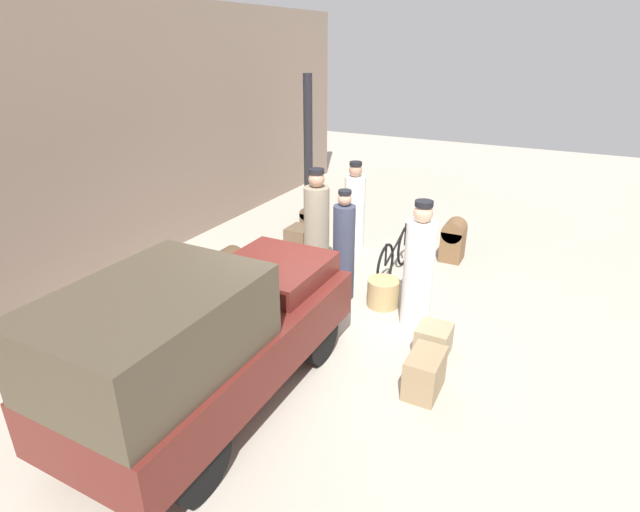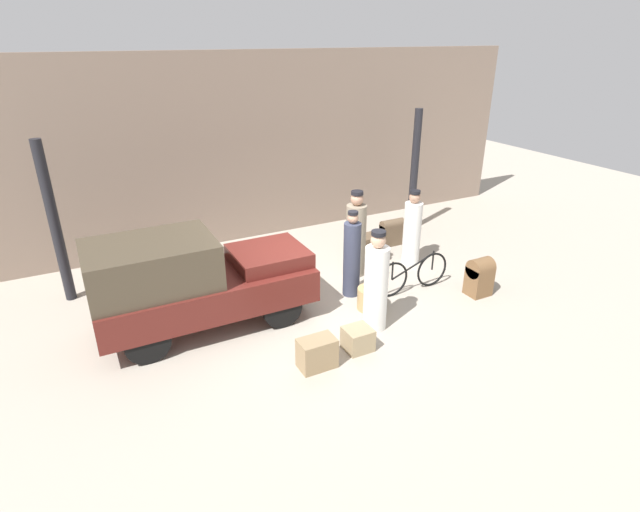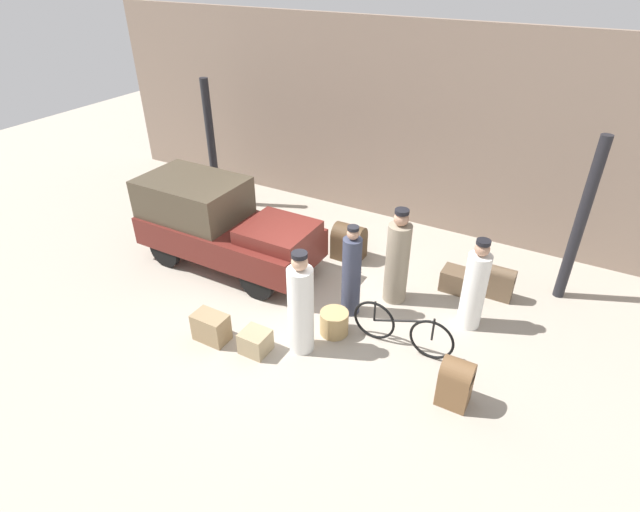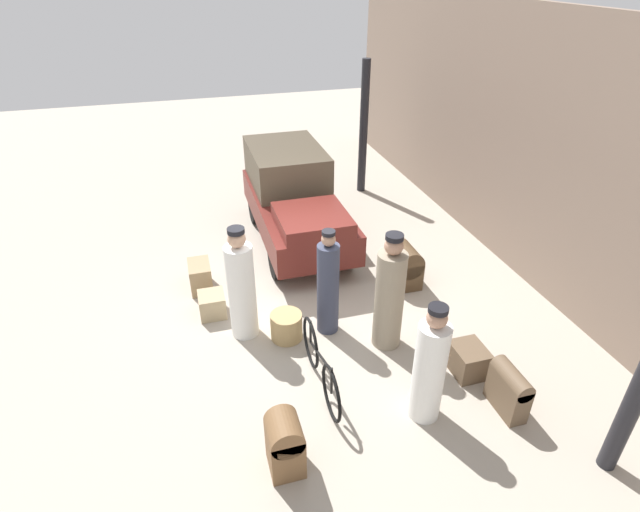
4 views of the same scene
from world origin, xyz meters
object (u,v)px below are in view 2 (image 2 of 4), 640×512
conductor_in_dark_uniform (376,285)px  suitcase_tan_flat (480,276)px  suitcase_small_leather (317,353)px  porter_lifting_near_truck (352,257)px  porter_carrying_trunk (412,231)px  trunk_barrel_dark (279,255)px  bicycle (412,274)px  trunk_large_brown (358,339)px  suitcase_black_upright (392,231)px  wicker_basket (370,298)px  porter_standing_middle (356,237)px  trunk_umber_medium (369,244)px  truck (192,280)px

conductor_in_dark_uniform → suitcase_tan_flat: size_ratio=2.35×
conductor_in_dark_uniform → suitcase_small_leather: 1.65m
suitcase_small_leather → porter_lifting_near_truck: bearing=47.0°
porter_carrying_trunk → trunk_barrel_dark: bearing=161.0°
bicycle → trunk_large_brown: (-2.05, -1.26, -0.19)m
trunk_large_brown → suitcase_small_leather: suitcase_small_leather is taller
suitcase_tan_flat → suitcase_black_upright: bearing=91.1°
wicker_basket → porter_standing_middle: porter_standing_middle is taller
porter_carrying_trunk → trunk_large_brown: (-2.87, -2.40, -0.59)m
trunk_umber_medium → trunk_barrel_dark: (-2.33, 0.05, 0.17)m
truck → trunk_umber_medium: bearing=17.3°
wicker_basket → trunk_umber_medium: bearing=57.9°
porter_standing_middle → suitcase_black_upright: 1.99m
conductor_in_dark_uniform → trunk_barrel_dark: size_ratio=2.40×
porter_standing_middle → trunk_barrel_dark: porter_standing_middle is taller
truck → suitcase_tan_flat: bearing=-14.6°
porter_standing_middle → conductor_in_dark_uniform: (-0.82, -2.03, -0.01)m
suitcase_black_upright → trunk_barrel_dark: (-3.07, -0.08, 0.03)m
porter_standing_middle → conductor_in_dark_uniform: 2.19m
bicycle → truck: bearing=171.2°
truck → wicker_basket: (3.12, -0.88, -0.73)m
suitcase_tan_flat → trunk_large_brown: (-3.15, -0.52, -0.22)m
porter_standing_middle → trunk_barrel_dark: 1.75m
trunk_umber_medium → wicker_basket: bearing=-122.1°
truck → suitcase_small_leather: (1.39, -2.04, -0.69)m
suitcase_small_leather → suitcase_black_upright: (3.91, 3.58, 0.11)m
porter_lifting_near_truck → trunk_large_brown: porter_lifting_near_truck is taller
trunk_large_brown → trunk_umber_medium: bearing=54.8°
bicycle → porter_lifting_near_truck: size_ratio=0.99×
porter_standing_middle → trunk_barrel_dark: bearing=147.4°
suitcase_small_leather → wicker_basket: bearing=33.9°
bicycle → suitcase_small_leather: size_ratio=2.98×
bicycle → porter_carrying_trunk: (0.82, 1.15, 0.40)m
porter_standing_middle → conductor_in_dark_uniform: porter_standing_middle is taller
truck → porter_carrying_trunk: 5.10m
porter_lifting_near_truck → porter_carrying_trunk: (1.98, 0.69, -0.03)m
porter_standing_middle → bicycle: bearing=-63.3°
porter_carrying_trunk → conductor_in_dark_uniform: 2.99m
porter_carrying_trunk → wicker_basket: bearing=-145.2°
porter_standing_middle → trunk_umber_medium: porter_standing_middle is taller
trunk_umber_medium → trunk_large_brown: 4.08m
bicycle → porter_standing_middle: size_ratio=0.93×
porter_carrying_trunk → suitcase_small_leather: bearing=-145.6°
trunk_umber_medium → suitcase_tan_flat: suitcase_tan_flat is taller
porter_carrying_trunk → trunk_barrel_dark: porter_carrying_trunk is taller
porter_lifting_near_truck → trunk_umber_medium: (1.46, 1.62, -0.60)m
suitcase_tan_flat → trunk_barrel_dark: (-3.13, 2.86, -0.03)m
wicker_basket → trunk_umber_medium: 2.71m
porter_standing_middle → suitcase_tan_flat: size_ratio=2.38×
trunk_umber_medium → suitcase_black_upright: suitcase_black_upright is taller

